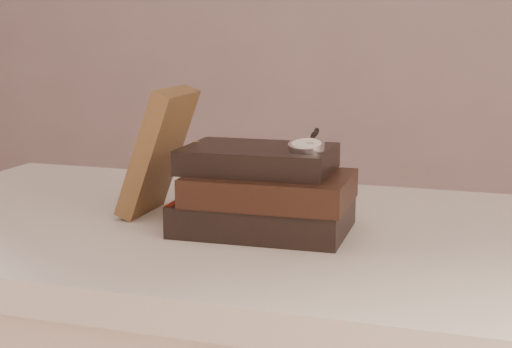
% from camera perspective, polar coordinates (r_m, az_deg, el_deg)
% --- Properties ---
extents(table, '(1.00, 0.60, 0.75)m').
position_cam_1_polar(table, '(1.09, -3.14, -8.16)').
color(table, beige).
rests_on(table, ground).
extents(book_stack, '(0.23, 0.16, 0.11)m').
position_cam_1_polar(book_stack, '(1.00, 0.62, -1.38)').
color(book_stack, black).
rests_on(book_stack, table).
extents(journal, '(0.09, 0.11, 0.18)m').
position_cam_1_polar(journal, '(1.09, -7.27, 1.68)').
color(journal, '#49321C').
rests_on(journal, table).
extents(pocket_watch, '(0.05, 0.15, 0.02)m').
position_cam_1_polar(pocket_watch, '(0.96, 3.83, 2.18)').
color(pocket_watch, silver).
rests_on(pocket_watch, book_stack).
extents(eyeglasses, '(0.10, 0.11, 0.04)m').
position_cam_1_polar(eyeglasses, '(1.09, -2.34, 0.27)').
color(eyeglasses, silver).
rests_on(eyeglasses, book_stack).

